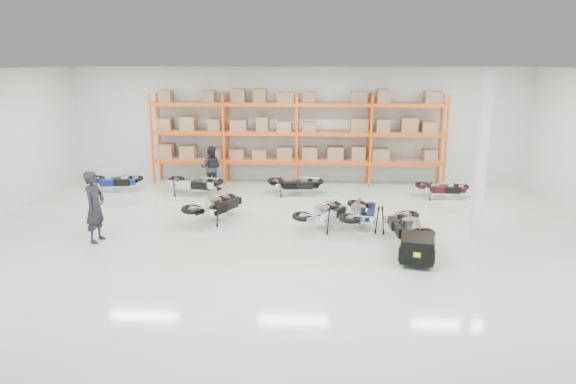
# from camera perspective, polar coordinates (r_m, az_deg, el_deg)

# --- Properties ---
(room) EXTENTS (18.00, 18.00, 18.00)m
(room) POSITION_cam_1_polar(r_m,az_deg,el_deg) (13.58, -0.08, 3.89)
(room) COLOR silver
(room) RESTS_ON ground
(pallet_rack) EXTENTS (11.28, 0.98, 3.62)m
(pallet_rack) POSITION_cam_1_polar(r_m,az_deg,el_deg) (19.95, 1.02, 7.31)
(pallet_rack) COLOR #FF530D
(pallet_rack) RESTS_ON ground
(structural_column) EXTENTS (0.25, 0.25, 4.50)m
(structural_column) POSITION_cam_1_polar(r_m,az_deg,el_deg) (14.73, 20.73, 3.78)
(structural_column) COLOR white
(structural_column) RESTS_ON ground
(moto_blue_centre) EXTENTS (1.28, 1.99, 1.19)m
(moto_blue_centre) POSITION_cam_1_polar(r_m,az_deg,el_deg) (15.05, 8.16, -1.81)
(moto_blue_centre) COLOR #07164D
(moto_blue_centre) RESTS_ON ground
(moto_silver_left) EXTENTS (1.77, 1.97, 1.16)m
(moto_silver_left) POSITION_cam_1_polar(r_m,az_deg,el_deg) (14.93, 4.04, -1.89)
(moto_silver_left) COLOR #B1B3B9
(moto_silver_left) RESTS_ON ground
(moto_black_far_left) EXTENTS (1.76, 2.13, 1.23)m
(moto_black_far_left) POSITION_cam_1_polar(r_m,az_deg,el_deg) (15.73, -8.05, -1.02)
(moto_black_far_left) COLOR black
(moto_black_far_left) RESTS_ON ground
(moto_touring_right) EXTENTS (1.07, 1.95, 1.22)m
(moto_touring_right) POSITION_cam_1_polar(r_m,az_deg,el_deg) (14.11, 13.02, -3.09)
(moto_touring_right) COLOR black
(moto_touring_right) RESTS_ON ground
(trailer) EXTENTS (0.93, 1.66, 0.68)m
(trailer) POSITION_cam_1_polar(r_m,az_deg,el_deg) (12.68, 14.14, -6.05)
(trailer) COLOR black
(trailer) RESTS_ON ground
(moto_back_a) EXTENTS (1.78, 0.98, 1.11)m
(moto_back_a) POSITION_cam_1_polar(r_m,az_deg,el_deg) (20.02, -18.75, 1.53)
(moto_back_a) COLOR navy
(moto_back_a) RESTS_ON ground
(moto_back_b) EXTENTS (1.95, 1.22, 1.17)m
(moto_back_b) POSITION_cam_1_polar(r_m,az_deg,el_deg) (18.82, -10.54, 1.36)
(moto_back_b) COLOR silver
(moto_back_b) RESTS_ON ground
(moto_back_c) EXTENTS (1.78, 0.90, 1.14)m
(moto_back_c) POSITION_cam_1_polar(r_m,az_deg,el_deg) (18.50, 0.81, 1.33)
(moto_back_c) COLOR black
(moto_back_c) RESTS_ON ground
(moto_back_d) EXTENTS (1.67, 0.98, 1.03)m
(moto_back_d) POSITION_cam_1_polar(r_m,az_deg,el_deg) (18.82, 16.80, 0.77)
(moto_back_d) COLOR #3F0C14
(moto_back_d) RESTS_ON ground
(person_left) EXTENTS (0.55, 0.76, 1.93)m
(person_left) POSITION_cam_1_polar(r_m,az_deg,el_deg) (14.56, -20.67, -1.54)
(person_left) COLOR black
(person_left) RESTS_ON ground
(person_back) EXTENTS (0.82, 0.64, 1.66)m
(person_back) POSITION_cam_1_polar(r_m,az_deg,el_deg) (19.40, -8.54, 2.67)
(person_back) COLOR black
(person_back) RESTS_ON ground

